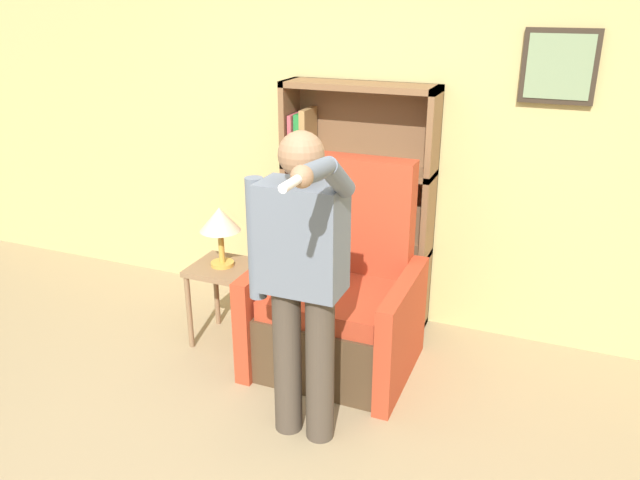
{
  "coord_description": "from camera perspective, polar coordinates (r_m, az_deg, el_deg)",
  "views": [
    {
      "loc": [
        1.29,
        -2.03,
        2.23
      ],
      "look_at": [
        0.11,
        0.85,
        1.0
      ],
      "focal_mm": 35.0,
      "sensor_mm": 36.0,
      "label": 1
    }
  ],
  "objects": [
    {
      "name": "bookcase",
      "position": [
        4.38,
        2.43,
        2.81
      ],
      "size": [
        1.04,
        0.28,
        1.7
      ],
      "color": "brown",
      "rests_on": "ground_plane"
    },
    {
      "name": "armchair",
      "position": [
        3.97,
        1.68,
        -5.94
      ],
      "size": [
        0.98,
        0.83,
        1.3
      ],
      "color": "#4C3823",
      "rests_on": "ground_plane"
    },
    {
      "name": "wall_back",
      "position": [
        4.34,
        4.68,
        10.49
      ],
      "size": [
        8.0,
        0.11,
        2.8
      ],
      "color": "tan",
      "rests_on": "ground_plane"
    },
    {
      "name": "person_standing",
      "position": [
        3.07,
        -1.73,
        -3.18
      ],
      "size": [
        0.56,
        0.78,
        1.66
      ],
      "color": "#473D33",
      "rests_on": "ground_plane"
    },
    {
      "name": "table_lamp",
      "position": [
        4.06,
        -9.15,
        1.63
      ],
      "size": [
        0.27,
        0.27,
        0.4
      ],
      "color": "gold",
      "rests_on": "side_table"
    },
    {
      "name": "side_table",
      "position": [
        4.22,
        -8.82,
        -3.64
      ],
      "size": [
        0.4,
        0.4,
        0.56
      ],
      "color": "#846647",
      "rests_on": "ground_plane"
    }
  ]
}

